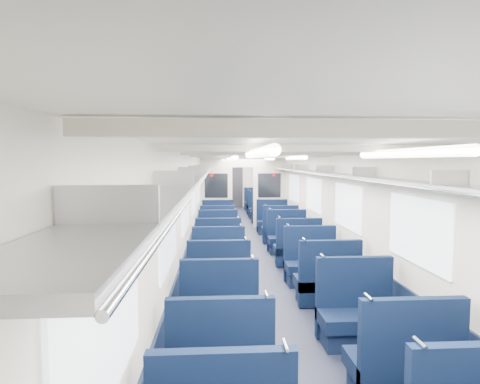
% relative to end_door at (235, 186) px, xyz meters
% --- Properties ---
extents(floor, '(2.80, 18.00, 0.01)m').
position_rel_end_door_xyz_m(floor, '(0.00, -8.94, -1.00)').
color(floor, black).
rests_on(floor, ground).
extents(ceiling, '(2.80, 18.00, 0.01)m').
position_rel_end_door_xyz_m(ceiling, '(0.00, -8.94, 1.35)').
color(ceiling, silver).
rests_on(ceiling, wall_left).
extents(wall_left, '(0.02, 18.00, 2.35)m').
position_rel_end_door_xyz_m(wall_left, '(-1.40, -8.94, 0.18)').
color(wall_left, beige).
rests_on(wall_left, floor).
extents(dado_left, '(0.03, 17.90, 0.70)m').
position_rel_end_door_xyz_m(dado_left, '(-1.39, -8.94, -0.65)').
color(dado_left, black).
rests_on(dado_left, floor).
extents(wall_right, '(0.02, 18.00, 2.35)m').
position_rel_end_door_xyz_m(wall_right, '(1.40, -8.94, 0.18)').
color(wall_right, beige).
rests_on(wall_right, floor).
extents(dado_right, '(0.03, 17.90, 0.70)m').
position_rel_end_door_xyz_m(dado_right, '(1.39, -8.94, -0.65)').
color(dado_right, black).
rests_on(dado_right, floor).
extents(wall_far, '(2.80, 0.02, 2.35)m').
position_rel_end_door_xyz_m(wall_far, '(0.00, 0.06, 0.18)').
color(wall_far, beige).
rests_on(wall_far, floor).
extents(luggage_rack_left, '(0.36, 17.40, 0.18)m').
position_rel_end_door_xyz_m(luggage_rack_left, '(-1.21, -8.94, 0.97)').
color(luggage_rack_left, '#B2B5BA').
rests_on(luggage_rack_left, wall_left).
extents(luggage_rack_right, '(0.36, 17.40, 0.18)m').
position_rel_end_door_xyz_m(luggage_rack_right, '(1.21, -8.94, 0.97)').
color(luggage_rack_right, '#B2B5BA').
rests_on(luggage_rack_right, wall_right).
extents(windows, '(2.78, 15.60, 0.75)m').
position_rel_end_door_xyz_m(windows, '(0.00, -9.40, 0.42)').
color(windows, white).
rests_on(windows, wall_left).
extents(ceiling_fittings, '(2.70, 16.06, 0.11)m').
position_rel_end_door_xyz_m(ceiling_fittings, '(0.00, -9.20, 1.29)').
color(ceiling_fittings, beige).
rests_on(ceiling_fittings, ceiling).
extents(end_door, '(0.75, 0.06, 2.00)m').
position_rel_end_door_xyz_m(end_door, '(0.00, 0.00, 0.00)').
color(end_door, black).
rests_on(end_door, floor).
extents(bulkhead, '(2.80, 0.10, 2.35)m').
position_rel_end_door_xyz_m(bulkhead, '(-0.00, -5.64, 0.23)').
color(bulkhead, beige).
rests_on(bulkhead, floor).
extents(seat_4, '(0.95, 0.52, 1.06)m').
position_rel_end_door_xyz_m(seat_4, '(-0.83, -14.90, -0.67)').
color(seat_4, '#0A1733').
rests_on(seat_4, floor).
extents(seat_5, '(0.95, 0.52, 1.06)m').
position_rel_end_door_xyz_m(seat_5, '(0.83, -15.01, -0.67)').
color(seat_5, '#0A1733').
rests_on(seat_5, floor).
extents(seat_6, '(0.95, 0.52, 1.06)m').
position_rel_end_door_xyz_m(seat_6, '(-0.83, -13.86, -0.67)').
color(seat_6, '#0A1733').
rests_on(seat_6, floor).
extents(seat_7, '(0.95, 0.52, 1.06)m').
position_rel_end_door_xyz_m(seat_7, '(0.83, -13.85, -0.67)').
color(seat_7, '#0A1733').
rests_on(seat_7, floor).
extents(seat_8, '(0.95, 0.52, 1.06)m').
position_rel_end_door_xyz_m(seat_8, '(-0.83, -12.49, -0.67)').
color(seat_8, '#0A1733').
rests_on(seat_8, floor).
extents(seat_9, '(0.95, 0.52, 1.06)m').
position_rel_end_door_xyz_m(seat_9, '(0.83, -12.59, -0.67)').
color(seat_9, '#0A1733').
rests_on(seat_9, floor).
extents(seat_10, '(0.95, 0.52, 1.06)m').
position_rel_end_door_xyz_m(seat_10, '(-0.83, -11.56, -0.67)').
color(seat_10, '#0A1733').
rests_on(seat_10, floor).
extents(seat_11, '(0.95, 0.52, 1.06)m').
position_rel_end_door_xyz_m(seat_11, '(0.83, -11.58, -0.67)').
color(seat_11, '#0A1733').
rests_on(seat_11, floor).
extents(seat_12, '(0.95, 0.52, 1.06)m').
position_rel_end_door_xyz_m(seat_12, '(-0.83, -10.27, -0.67)').
color(seat_12, '#0A1733').
rests_on(seat_12, floor).
extents(seat_13, '(0.95, 0.52, 1.06)m').
position_rel_end_door_xyz_m(seat_13, '(0.83, -10.40, -0.67)').
color(seat_13, '#0A1733').
rests_on(seat_13, floor).
extents(seat_14, '(0.95, 0.52, 1.06)m').
position_rel_end_door_xyz_m(seat_14, '(-0.83, -9.20, -0.67)').
color(seat_14, '#0A1733').
rests_on(seat_14, floor).
extents(seat_15, '(0.95, 0.52, 1.06)m').
position_rel_end_door_xyz_m(seat_15, '(0.83, -9.24, -0.67)').
color(seat_15, '#0A1733').
rests_on(seat_15, floor).
extents(seat_16, '(0.95, 0.52, 1.06)m').
position_rel_end_door_xyz_m(seat_16, '(-0.83, -8.00, -0.67)').
color(seat_16, '#0A1733').
rests_on(seat_16, floor).
extents(seat_17, '(0.95, 0.52, 1.06)m').
position_rel_end_door_xyz_m(seat_17, '(0.83, -8.11, -0.67)').
color(seat_17, '#0A1733').
rests_on(seat_17, floor).
extents(seat_18, '(0.95, 0.52, 1.06)m').
position_rel_end_door_xyz_m(seat_18, '(-0.83, -6.81, -0.67)').
color(seat_18, '#0A1733').
rests_on(seat_18, floor).
extents(seat_19, '(0.95, 0.52, 1.06)m').
position_rel_end_door_xyz_m(seat_19, '(0.83, -6.76, -0.67)').
color(seat_19, '#0A1733').
rests_on(seat_19, floor).
extents(seat_20, '(0.95, 0.52, 1.06)m').
position_rel_end_door_xyz_m(seat_20, '(-0.83, -4.74, -0.67)').
color(seat_20, '#0A1733').
rests_on(seat_20, floor).
extents(seat_21, '(0.95, 0.52, 1.06)m').
position_rel_end_door_xyz_m(seat_21, '(0.83, -4.74, -0.67)').
color(seat_21, '#0A1733').
rests_on(seat_21, floor).
extents(seat_22, '(0.95, 0.52, 1.06)m').
position_rel_end_door_xyz_m(seat_22, '(-0.83, -3.58, -0.67)').
color(seat_22, '#0A1733').
rests_on(seat_22, floor).
extents(seat_23, '(0.95, 0.52, 1.06)m').
position_rel_end_door_xyz_m(seat_23, '(0.83, -3.66, -0.67)').
color(seat_23, '#0A1733').
rests_on(seat_23, floor).
extents(seat_24, '(0.95, 0.52, 1.06)m').
position_rel_end_door_xyz_m(seat_24, '(-0.83, -2.61, -0.67)').
color(seat_24, '#0A1733').
rests_on(seat_24, floor).
extents(seat_25, '(0.95, 0.52, 1.06)m').
position_rel_end_door_xyz_m(seat_25, '(0.83, -2.50, -0.67)').
color(seat_25, '#0A1733').
rests_on(seat_25, floor).
extents(seat_26, '(0.95, 0.52, 1.06)m').
position_rel_end_door_xyz_m(seat_26, '(-0.83, -1.47, -0.67)').
color(seat_26, '#0A1733').
rests_on(seat_26, floor).
extents(seat_27, '(0.95, 0.52, 1.06)m').
position_rel_end_door_xyz_m(seat_27, '(0.83, -1.36, -0.67)').
color(seat_27, '#0A1733').
rests_on(seat_27, floor).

